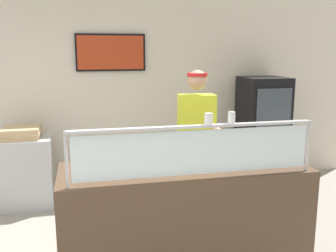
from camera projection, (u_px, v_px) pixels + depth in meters
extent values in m
plane|color=gray|center=(169.00, 234.00, 4.17)|extent=(12.00, 12.00, 0.00)
cube|color=silver|center=(143.00, 93.00, 5.52)|extent=(6.59, 0.08, 2.70)
cube|color=black|center=(111.00, 53.00, 5.25)|extent=(0.95, 0.04, 0.50)
cube|color=#B23819|center=(111.00, 53.00, 5.23)|extent=(0.90, 0.01, 0.45)
cube|color=#4C3828|center=(184.00, 217.00, 3.50)|extent=(2.19, 0.79, 0.95)
cylinder|color=#B2B5BC|center=(66.00, 160.00, 2.82)|extent=(0.02, 0.02, 0.44)
cylinder|color=#B2B5BC|center=(308.00, 146.00, 3.26)|extent=(0.02, 0.02, 0.44)
cube|color=silver|center=(196.00, 152.00, 3.04)|extent=(1.93, 0.01, 0.36)
cube|color=#B2B5BC|center=(196.00, 126.00, 3.00)|extent=(1.99, 0.06, 0.02)
cylinder|color=#9EA0A8|center=(206.00, 165.00, 3.43)|extent=(0.41, 0.41, 0.01)
cylinder|color=tan|center=(206.00, 163.00, 3.43)|extent=(0.39, 0.39, 0.02)
cylinder|color=gold|center=(206.00, 162.00, 3.43)|extent=(0.33, 0.33, 0.01)
cube|color=#ADAFB7|center=(212.00, 162.00, 3.42)|extent=(0.13, 0.29, 0.01)
cylinder|color=white|center=(209.00, 120.00, 3.01)|extent=(0.07, 0.07, 0.07)
cylinder|color=white|center=(209.00, 121.00, 3.01)|extent=(0.06, 0.06, 0.05)
cylinder|color=silver|center=(209.00, 114.00, 3.00)|extent=(0.06, 0.06, 0.02)
cylinder|color=white|center=(232.00, 119.00, 3.05)|extent=(0.06, 0.06, 0.08)
cylinder|color=red|center=(231.00, 120.00, 3.06)|extent=(0.05, 0.05, 0.05)
cylinder|color=silver|center=(232.00, 113.00, 3.04)|extent=(0.06, 0.06, 0.02)
cylinder|color=#23232D|center=(186.00, 187.00, 4.26)|extent=(0.13, 0.13, 0.95)
cylinder|color=#23232D|center=(205.00, 185.00, 4.30)|extent=(0.13, 0.13, 0.95)
cube|color=#D8EA33|center=(197.00, 120.00, 4.13)|extent=(0.38, 0.21, 0.55)
sphere|color=tan|center=(197.00, 80.00, 4.05)|extent=(0.21, 0.21, 0.21)
cylinder|color=red|center=(197.00, 74.00, 4.04)|extent=(0.21, 0.21, 0.04)
cylinder|color=tan|center=(219.00, 132.00, 3.98)|extent=(0.08, 0.34, 0.08)
cube|color=black|center=(262.00, 132.00, 5.57)|extent=(0.61, 0.62, 1.59)
cube|color=#38424C|center=(273.00, 134.00, 5.26)|extent=(0.51, 0.02, 1.27)
cylinder|color=green|center=(259.00, 130.00, 5.33)|extent=(0.06, 0.06, 0.20)
cylinder|color=blue|center=(269.00, 129.00, 5.36)|extent=(0.06, 0.06, 0.20)
cylinder|color=blue|center=(278.00, 129.00, 5.39)|extent=(0.06, 0.06, 0.20)
cube|color=#B7BABF|center=(25.00, 172.00, 4.88)|extent=(0.70, 0.55, 0.89)
cube|color=tan|center=(21.00, 136.00, 4.78)|extent=(0.46, 0.46, 0.04)
cube|color=tan|center=(22.00, 132.00, 4.78)|extent=(0.46, 0.46, 0.04)
cube|color=tan|center=(21.00, 129.00, 4.77)|extent=(0.45, 0.45, 0.05)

